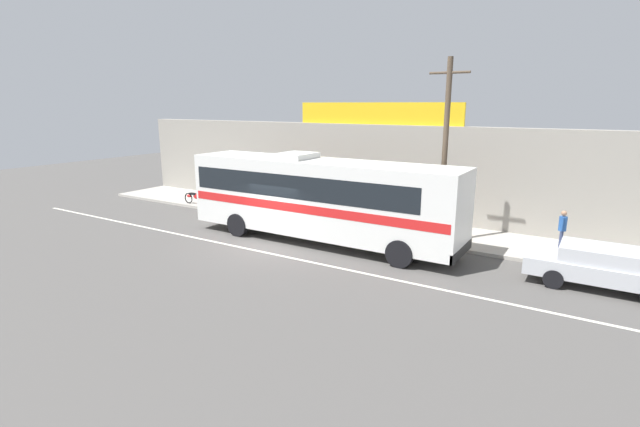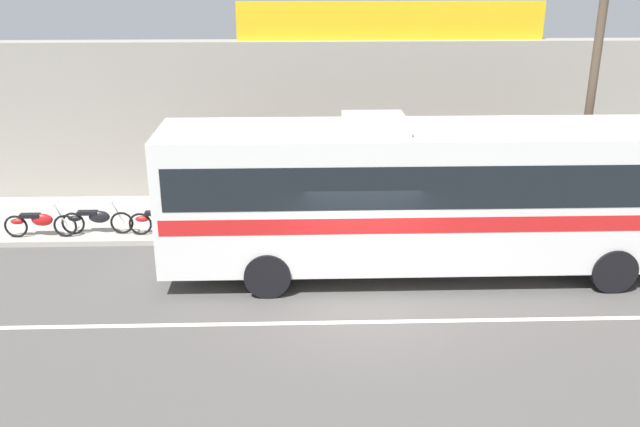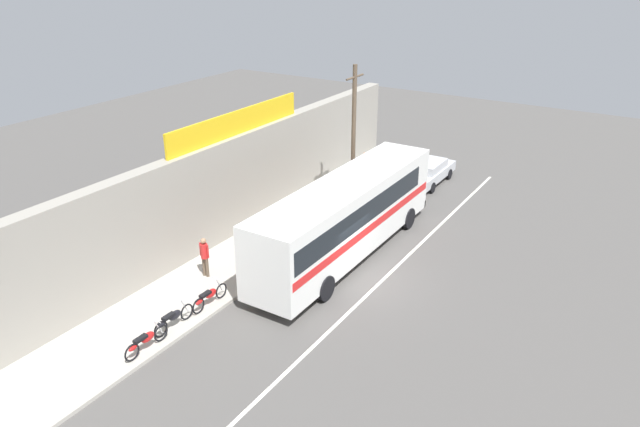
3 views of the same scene
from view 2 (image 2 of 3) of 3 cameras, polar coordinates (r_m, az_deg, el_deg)
The scene contains 11 objects.
ground_plane at distance 15.47m, azimuth 3.51°, elevation -7.39°, with size 70.00×70.00×0.00m, color #4F4C49.
sidewalk_slab at distance 20.16m, azimuth 2.20°, elevation -0.25°, with size 30.00×3.60×0.14m, color #A8A399.
storefront_facade at distance 21.54m, azimuth 1.89°, elevation 7.61°, with size 30.00×0.70×4.80m, color gray.
storefront_billboard at distance 21.20m, azimuth 5.82°, elevation 15.40°, with size 9.01×0.12×1.10m, color gold.
road_center_stripe at distance 14.77m, azimuth 3.79°, elevation -8.83°, with size 30.00×0.14×0.01m, color silver.
intercity_bus at distance 16.30m, azimuth 8.32°, elevation 1.85°, with size 12.19×2.60×3.78m.
utility_pole at distance 19.24m, azimuth 21.34°, elevation 9.54°, with size 1.60×0.22×7.47m.
motorcycle_orange at distance 19.82m, azimuth -21.99°, elevation -0.65°, with size 1.91×0.56×0.94m.
motorcycle_purple at distance 19.01m, azimuth -12.70°, elevation -0.49°, with size 1.91×0.56×0.94m.
motorcycle_black at distance 19.52m, azimuth -17.84°, elevation -0.44°, with size 1.91×0.56×0.94m.
pedestrian_far_right at distance 20.14m, azimuth -7.41°, elevation 2.84°, with size 0.30×0.48×1.74m.
Camera 2 is at (-1.37, -13.58, 7.27)m, focal length 39.17 mm.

